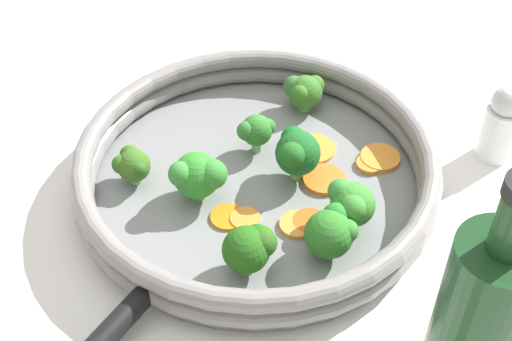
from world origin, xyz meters
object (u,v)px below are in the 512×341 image
object	(u,v)px
carrot_slice_1	(313,149)
broccoli_floret_2	(132,164)
skillet	(256,186)
carrot_slice_6	(380,158)
broccoli_floret_0	(352,203)
broccoli_floret_7	(304,91)
salt_shaker	(501,124)
carrot_slice_3	(324,180)
carrot_slice_7	(245,219)
broccoli_floret_6	(296,152)
broccoli_floret_4	(251,247)
oil_bottle	(471,340)
carrot_slice_2	(228,217)
carrot_slice_0	(370,164)
broccoli_floret_1	(332,231)
carrot_slice_5	(310,222)
carrot_slice_4	(297,225)
broccoli_floret_3	(256,130)
broccoli_floret_5	(199,175)

from	to	relation	value
carrot_slice_1	broccoli_floret_2	world-z (taller)	broccoli_floret_2
skillet	carrot_slice_1	size ratio (longest dim) A/B	7.42
carrot_slice_6	broccoli_floret_0	world-z (taller)	broccoli_floret_0
broccoli_floret_7	salt_shaker	world-z (taller)	salt_shaker
broccoli_floret_2	carrot_slice_3	bearing A→B (deg)	34.28
carrot_slice_7	broccoli_floret_6	world-z (taller)	broccoli_floret_6
carrot_slice_1	carrot_slice_7	xyz separation A→B (m)	(-0.00, -0.12, 0.00)
broccoli_floret_4	carrot_slice_1	bearing A→B (deg)	102.18
carrot_slice_1	broccoli_floret_4	world-z (taller)	broccoli_floret_4
carrot_slice_3	oil_bottle	size ratio (longest dim) A/B	0.17
carrot_slice_2	broccoli_floret_4	xyz separation A→B (m)	(0.05, -0.04, 0.03)
carrot_slice_0	broccoli_floret_1	xyz separation A→B (m)	(0.02, -0.12, 0.03)
broccoli_floret_7	carrot_slice_7	bearing A→B (deg)	-75.88
carrot_slice_1	broccoli_floret_6	xyz separation A→B (m)	(0.01, -0.05, 0.03)
carrot_slice_0	carrot_slice_2	size ratio (longest dim) A/B	0.85
broccoli_floret_0	carrot_slice_7	bearing A→B (deg)	-149.76
carrot_slice_5	broccoli_floret_2	bearing A→B (deg)	-163.98
carrot_slice_4	carrot_slice_6	bearing A→B (deg)	80.23
broccoli_floret_1	broccoli_floret_7	size ratio (longest dim) A/B	1.07
carrot_slice_2	broccoli_floret_0	world-z (taller)	broccoli_floret_0
broccoli_floret_3	carrot_slice_0	bearing A→B (deg)	23.09
broccoli_floret_2	broccoli_floret_6	xyz separation A→B (m)	(0.13, 0.09, 0.01)
broccoli_floret_1	oil_bottle	world-z (taller)	oil_bottle
skillet	carrot_slice_4	distance (m)	0.07
carrot_slice_6	oil_bottle	xyz separation A→B (m)	(0.17, -0.22, 0.09)
carrot_slice_6	broccoli_floret_2	bearing A→B (deg)	-138.51
broccoli_floret_2	broccoli_floret_7	size ratio (longest dim) A/B	0.83
carrot_slice_5	broccoli_floret_6	world-z (taller)	broccoli_floret_6
carrot_slice_7	broccoli_floret_1	world-z (taller)	broccoli_floret_1
skillet	carrot_slice_0	size ratio (longest dim) A/B	11.94
broccoli_floret_0	oil_bottle	distance (m)	0.20
carrot_slice_0	carrot_slice_5	size ratio (longest dim) A/B	0.87
carrot_slice_7	salt_shaker	distance (m)	0.28
broccoli_floret_1	broccoli_floret_6	world-z (taller)	broccoli_floret_6
broccoli_floret_3	broccoli_floret_7	bearing A→B (deg)	87.76
carrot_slice_4	carrot_slice_6	distance (m)	0.13
broccoli_floret_5	oil_bottle	size ratio (longest dim) A/B	0.21
carrot_slice_4	broccoli_floret_2	xyz separation A→B (m)	(-0.17, -0.04, 0.02)
carrot_slice_4	carrot_slice_5	distance (m)	0.01
oil_bottle	broccoli_floret_7	bearing A→B (deg)	138.58
carrot_slice_6	broccoli_floret_6	world-z (taller)	broccoli_floret_6
broccoli_floret_7	carrot_slice_6	bearing A→B (deg)	-14.15
carrot_slice_5	carrot_slice_7	bearing A→B (deg)	-149.22
carrot_slice_3	broccoli_floret_7	size ratio (longest dim) A/B	0.92
carrot_slice_6	broccoli_floret_5	xyz separation A→B (m)	(-0.12, -0.15, 0.03)
carrot_slice_1	broccoli_floret_6	bearing A→B (deg)	-82.46
carrot_slice_6	broccoli_floret_1	distance (m)	0.14
broccoli_floret_2	broccoli_floret_3	bearing A→B (deg)	54.98
broccoli_floret_2	carrot_slice_5	bearing A→B (deg)	16.02
broccoli_floret_5	oil_bottle	bearing A→B (deg)	-13.78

